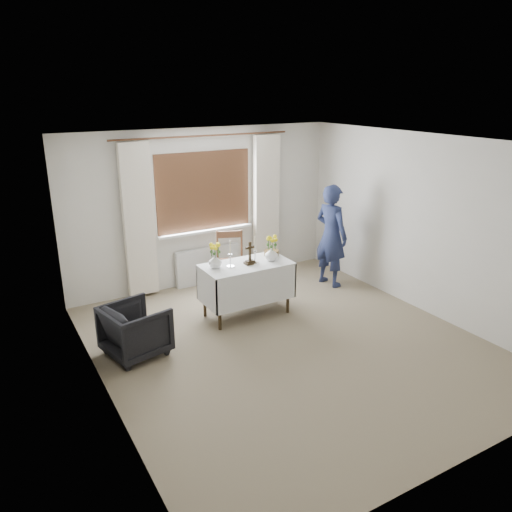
{
  "coord_description": "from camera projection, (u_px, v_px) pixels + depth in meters",
  "views": [
    {
      "loc": [
        -3.16,
        -4.65,
        3.09
      ],
      "look_at": [
        -0.0,
        0.83,
        0.93
      ],
      "focal_mm": 35.0,
      "sensor_mm": 36.0,
      "label": 1
    }
  ],
  "objects": [
    {
      "name": "armchair",
      "position": [
        136.0,
        330.0,
        5.97
      ],
      "size": [
        0.83,
        0.81,
        0.63
      ],
      "primitive_type": "imported",
      "rotation": [
        0.0,
        0.0,
        1.79
      ],
      "color": "black",
      "rests_on": "ground"
    },
    {
      "name": "candlestick_right",
      "position": [
        255.0,
        250.0,
        6.84
      ],
      "size": [
        0.14,
        0.14,
        0.39
      ],
      "primitive_type": null,
      "rotation": [
        0.0,
        0.0,
        0.29
      ],
      "color": "white",
      "rests_on": "altar_table"
    },
    {
      "name": "flower_vase_right",
      "position": [
        271.0,
        254.0,
        6.99
      ],
      "size": [
        0.2,
        0.2,
        0.19
      ],
      "primitive_type": "imported",
      "rotation": [
        0.0,
        0.0,
        -0.07
      ],
      "color": "white",
      "rests_on": "altar_table"
    },
    {
      "name": "wicker_basket",
      "position": [
        271.0,
        253.0,
        7.21
      ],
      "size": [
        0.26,
        0.26,
        0.08
      ],
      "primitive_type": "cylinder",
      "rotation": [
        0.0,
        0.0,
        0.25
      ],
      "color": "brown",
      "rests_on": "altar_table"
    },
    {
      "name": "wooden_cross",
      "position": [
        250.0,
        253.0,
        6.83
      ],
      "size": [
        0.15,
        0.11,
        0.32
      ],
      "primitive_type": null,
      "rotation": [
        0.0,
        0.0,
        -0.0
      ],
      "color": "black",
      "rests_on": "altar_table"
    },
    {
      "name": "radiator",
      "position": [
        208.0,
        265.0,
        8.19
      ],
      "size": [
        1.1,
        0.1,
        0.6
      ],
      "primitive_type": "cube",
      "color": "silver",
      "rests_on": "ground"
    },
    {
      "name": "ground",
      "position": [
        289.0,
        344.0,
        6.3
      ],
      "size": [
        5.0,
        5.0,
        0.0
      ],
      "primitive_type": "plane",
      "color": "gray",
      "rests_on": "ground"
    },
    {
      "name": "candlestick_left",
      "position": [
        230.0,
        254.0,
        6.71
      ],
      "size": [
        0.12,
        0.12,
        0.38
      ],
      "primitive_type": null,
      "rotation": [
        0.0,
        0.0,
        0.08
      ],
      "color": "white",
      "rests_on": "altar_table"
    },
    {
      "name": "person",
      "position": [
        331.0,
        236.0,
        7.96
      ],
      "size": [
        0.5,
        0.67,
        1.65
      ],
      "primitive_type": "imported",
      "rotation": [
        0.0,
        0.0,
        1.76
      ],
      "color": "navy",
      "rests_on": "ground"
    },
    {
      "name": "wooden_chair",
      "position": [
        231.0,
        264.0,
        7.71
      ],
      "size": [
        0.58,
        0.58,
        0.97
      ],
      "primitive_type": null,
      "rotation": [
        0.0,
        0.0,
        -0.36
      ],
      "color": "#532B1C",
      "rests_on": "ground"
    },
    {
      "name": "altar_table",
      "position": [
        247.0,
        289.0,
        7.0
      ],
      "size": [
        1.24,
        0.64,
        0.76
      ],
      "primitive_type": "cube",
      "color": "white",
      "rests_on": "ground"
    },
    {
      "name": "flower_vase_left",
      "position": [
        215.0,
        261.0,
        6.71
      ],
      "size": [
        0.19,
        0.19,
        0.19
      ],
      "primitive_type": "imported",
      "rotation": [
        0.0,
        0.0,
        -0.06
      ],
      "color": "white",
      "rests_on": "altar_table"
    }
  ]
}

